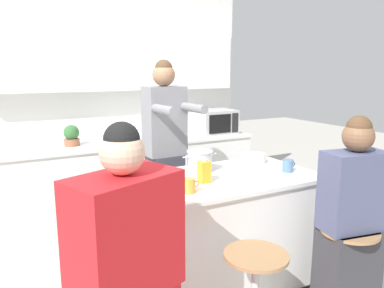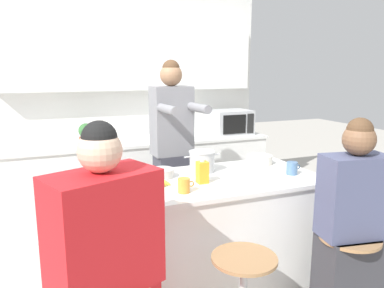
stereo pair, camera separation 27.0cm
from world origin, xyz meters
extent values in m
cube|color=silver|center=(0.00, 1.92, 1.35)|extent=(3.08, 0.06, 2.70)
cube|color=white|center=(0.00, 1.81, 1.83)|extent=(2.84, 0.16, 0.75)
cube|color=white|center=(0.00, 1.57, 0.45)|extent=(2.84, 0.61, 0.89)
cube|color=silver|center=(0.00, 1.57, 0.91)|extent=(2.87, 0.64, 0.03)
cube|color=white|center=(0.00, 0.00, 0.46)|extent=(1.81, 0.78, 0.81)
cube|color=silver|center=(0.00, 0.00, 0.88)|extent=(1.85, 0.82, 0.03)
cylinder|color=#997047|center=(0.00, -0.70, 0.64)|extent=(0.37, 0.37, 0.02)
cylinder|color=#B7BABC|center=(0.74, -0.72, 0.32)|extent=(0.04, 0.04, 0.61)
cylinder|color=#997047|center=(0.74, -0.72, 0.64)|extent=(0.37, 0.37, 0.02)
cube|color=#383842|center=(0.06, 0.72, 0.47)|extent=(0.30, 0.23, 0.93)
cube|color=slate|center=(0.06, 0.72, 1.23)|extent=(0.35, 0.23, 0.60)
cylinder|color=slate|center=(-0.06, 0.43, 1.37)|extent=(0.08, 0.33, 0.07)
cylinder|color=slate|center=(0.21, 0.45, 1.37)|extent=(0.08, 0.33, 0.07)
sphere|color=#936B4C|center=(0.06, 0.72, 1.63)|extent=(0.20, 0.20, 0.19)
sphere|color=#513823|center=(0.06, 0.72, 1.68)|extent=(0.16, 0.16, 0.15)
cube|color=red|center=(-0.77, -0.71, 0.93)|extent=(0.57, 0.45, 0.57)
sphere|color=#DBB293|center=(-0.77, -0.71, 1.32)|extent=(0.26, 0.26, 0.20)
sphere|color=black|center=(-0.77, -0.71, 1.38)|extent=(0.21, 0.21, 0.16)
cube|color=#333338|center=(0.76, -0.71, 0.32)|extent=(0.41, 0.32, 0.65)
cube|color=#474C6B|center=(0.76, -0.71, 0.91)|extent=(0.44, 0.29, 0.52)
sphere|color=brown|center=(0.76, -0.71, 1.26)|extent=(0.23, 0.23, 0.20)
sphere|color=#513823|center=(0.76, -0.71, 1.32)|extent=(0.18, 0.18, 0.16)
cylinder|color=#B7BABC|center=(0.13, 0.20, 0.98)|extent=(0.19, 0.19, 0.15)
cylinder|color=#B7BABC|center=(0.13, 0.20, 1.06)|extent=(0.20, 0.20, 0.01)
cylinder|color=#B7BABC|center=(0.01, 0.20, 1.02)|extent=(0.05, 0.01, 0.01)
cylinder|color=#B7BABC|center=(0.25, 0.20, 1.02)|extent=(0.05, 0.01, 0.01)
cylinder|color=#B7BABC|center=(-0.20, 0.17, 0.93)|extent=(0.19, 0.19, 0.06)
cylinder|color=silver|center=(0.68, 0.24, 0.93)|extent=(0.21, 0.21, 0.07)
cylinder|color=#4C7099|center=(0.73, -0.13, 0.95)|extent=(0.08, 0.08, 0.10)
torus|color=#4C7099|center=(0.78, -0.13, 0.95)|extent=(0.04, 0.01, 0.04)
cylinder|color=orange|center=(-0.18, -0.22, 0.94)|extent=(0.08, 0.08, 0.09)
torus|color=orange|center=(-0.13, -0.22, 0.95)|extent=(0.04, 0.01, 0.04)
ellipsoid|color=yellow|center=(-0.29, -0.06, 0.92)|extent=(0.13, 0.05, 0.06)
ellipsoid|color=yellow|center=(-0.32, -0.02, 0.92)|extent=(0.10, 0.12, 0.06)
ellipsoid|color=yellow|center=(-0.26, -0.02, 0.92)|extent=(0.11, 0.11, 0.06)
cube|color=gold|center=(0.02, -0.07, 0.97)|extent=(0.07, 0.07, 0.15)
cylinder|color=white|center=(0.02, -0.07, 1.06)|extent=(0.03, 0.03, 0.02)
cube|color=#B2B5B7|center=(1.08, 1.54, 1.06)|extent=(0.46, 0.36, 0.28)
cube|color=black|center=(1.04, 1.35, 1.06)|extent=(0.29, 0.01, 0.22)
cube|color=black|center=(1.25, 1.35, 1.06)|extent=(0.08, 0.01, 0.23)
cylinder|color=#93563D|center=(-0.58, 1.57, 0.96)|extent=(0.15, 0.15, 0.07)
sphere|color=#336633|center=(-0.58, 1.57, 1.06)|extent=(0.15, 0.15, 0.15)
camera|label=1|loc=(-1.24, -2.26, 1.67)|focal=35.00mm
camera|label=2|loc=(-1.00, -2.37, 1.67)|focal=35.00mm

